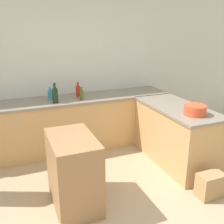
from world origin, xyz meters
The scene contains 10 objects.
wall_back centered at (0.00, 2.49, 1.35)m, with size 8.00×0.06×2.70m.
counter_back centered at (0.00, 2.13, 0.45)m, with size 3.39×0.69×0.89m.
counter_peninsula centered at (1.35, 1.07, 0.45)m, with size 0.69×1.49×0.89m.
island_table centered at (-0.37, 0.62, 0.43)m, with size 0.49×0.79×0.86m.
mixing_bowl centered at (1.33, 0.67, 0.96)m, with size 0.30×0.30×0.13m.
olive_oil_bottle centered at (0.14, 1.99, 0.97)m, with size 0.06×0.06×0.21m.
dish_soap_bottle centered at (-0.33, 2.21, 0.97)m, with size 0.08×0.08×0.20m.
wine_bottle_dark centered at (-0.29, 1.95, 1.02)m, with size 0.09×0.09×0.32m.
hot_sauce_bottle centered at (0.14, 2.20, 0.99)m, with size 0.08×0.08×0.25m.
paper_bag centered at (1.22, 0.12, 0.16)m, with size 0.33×0.21×0.31m.
Camera 1 is at (-0.96, -2.00, 2.03)m, focal length 42.00 mm.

